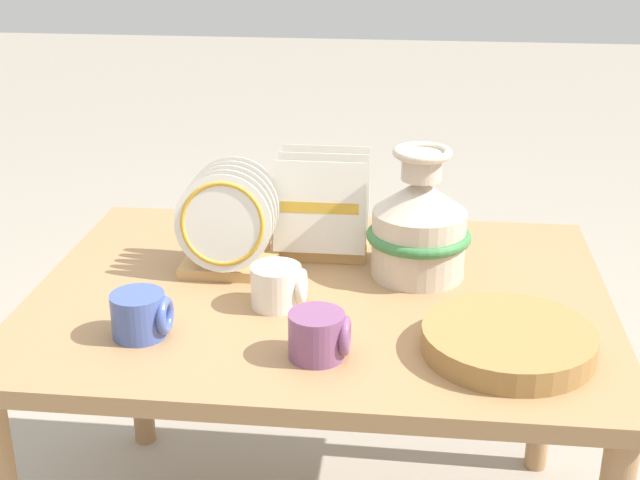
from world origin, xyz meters
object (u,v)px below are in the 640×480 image
Objects in this scene: mug_cream_glaze at (279,286)px; dish_rack_round_plates at (229,228)px; mug_cobalt_glaze at (141,315)px; dish_rack_square_plates at (323,219)px; wicker_charger_stack at (508,341)px; ceramic_vase at (419,225)px; mug_plum_glaze at (319,335)px.

dish_rack_round_plates is at bearing 129.42° from mug_cream_glaze.
mug_cobalt_glaze is (-0.10, -0.30, -0.05)m from dish_rack_round_plates.
wicker_charger_stack is (0.37, -0.42, -0.05)m from dish_rack_square_plates.
ceramic_vase reaches higher than wicker_charger_stack.
dish_rack_round_plates is at bearing 152.07° from wicker_charger_stack.
ceramic_vase is at bearing 33.56° from mug_cobalt_glaze.
wicker_charger_stack is 0.33m from mug_plum_glaze.
ceramic_vase is 2.56× the size of mug_cream_glaze.
ceramic_vase is 2.56× the size of mug_plum_glaze.
dish_rack_square_plates is at bearing 57.07° from mug_cobalt_glaze.
mug_plum_glaze reaches higher than wicker_charger_stack.
mug_plum_glaze is 0.21m from mug_cream_glaze.
mug_cream_glaze is (-0.05, -0.29, -0.03)m from dish_rack_square_plates.
wicker_charger_stack is 2.83× the size of mug_cobalt_glaze.
dish_rack_round_plates is 0.42m from mug_plum_glaze.
mug_plum_glaze is at bearing -114.19° from ceramic_vase.
ceramic_vase reaches higher than mug_plum_glaze.
mug_cobalt_glaze is at bearing -179.04° from wicker_charger_stack.
mug_plum_glaze is (-0.33, -0.05, 0.02)m from wicker_charger_stack.
mug_plum_glaze is 0.33m from mug_cobalt_glaze.
mug_plum_glaze is (-0.16, -0.37, -0.07)m from ceramic_vase.
ceramic_vase is 2.56× the size of mug_cobalt_glaze.
wicker_charger_stack is 2.83× the size of mug_cream_glaze.
dish_rack_square_plates reaches higher than wicker_charger_stack.
dish_rack_square_plates reaches higher than mug_cream_glaze.
dish_rack_round_plates is at bearing -144.80° from dish_rack_square_plates.
wicker_charger_stack is at bearing 8.91° from mug_plum_glaze.
dish_rack_square_plates is 0.56m from wicker_charger_stack.
mug_plum_glaze is at bearing -84.45° from dish_rack_square_plates.
dish_rack_round_plates reaches higher than mug_cream_glaze.
mug_cobalt_glaze is at bearing -146.44° from ceramic_vase.
wicker_charger_stack is 0.45m from mug_cream_glaze.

